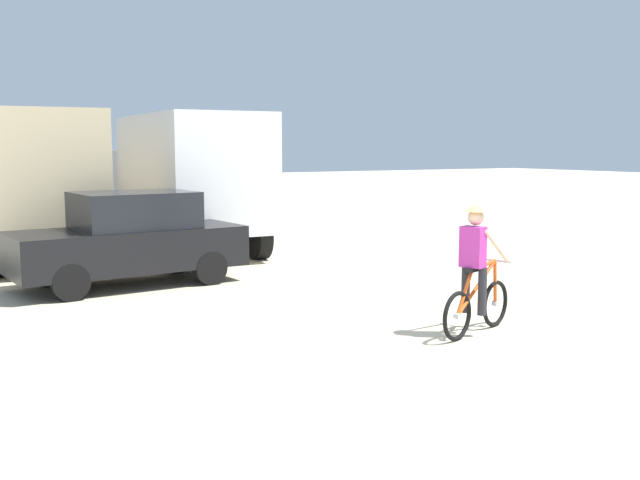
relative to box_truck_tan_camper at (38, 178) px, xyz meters
The scene contains 5 objects.
ground_plane 11.84m from the box_truck_tan_camper, 76.82° to the right, with size 120.00×120.00×0.00m, color beige.
box_truck_tan_camper is the anchor object (origin of this frame).
box_truck_avon_van 3.43m from the box_truck_tan_camper, ahead, with size 2.55×6.81×3.35m.
sedan_parked 4.58m from the box_truck_tan_camper, 78.28° to the right, with size 4.34×2.12×1.76m.
cyclist_orange_shirt 11.18m from the box_truck_tan_camper, 68.51° to the right, with size 1.66×0.71×1.82m.
Camera 1 is at (-5.38, -6.54, 2.59)m, focal length 41.06 mm.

